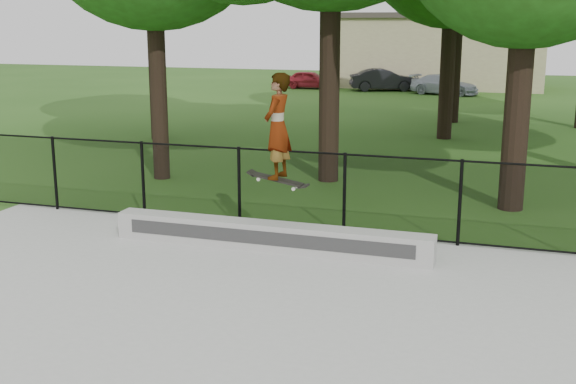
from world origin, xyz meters
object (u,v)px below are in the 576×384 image
car_a (310,80)px  skater_airborne (278,128)px  car_b (384,80)px  grind_ledge (269,236)px  car_c (444,85)px

car_a → skater_airborne: bearing=-164.3°
car_b → grind_ledge: bearing=167.2°
car_c → car_b: bearing=86.8°
car_a → skater_airborne: size_ratio=1.61×
car_b → car_a: bearing=69.6°
car_a → skater_airborne: (8.06, -29.60, 1.60)m
grind_ledge → car_a: size_ratio=1.83×
car_a → car_b: 4.33m
car_a → car_b: bearing=-90.3°
car_c → skater_airborne: size_ratio=1.77×
grind_ledge → skater_airborne: skater_airborne is taller
grind_ledge → car_c: bearing=90.2°
grind_ledge → car_a: bearing=104.9°
car_c → skater_airborne: 28.44m
grind_ledge → car_c: 28.38m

